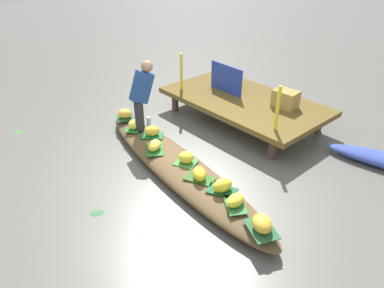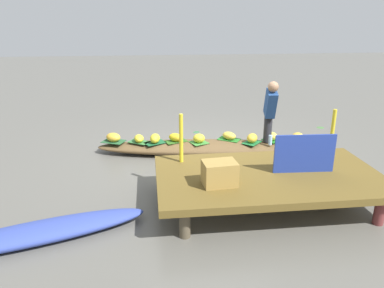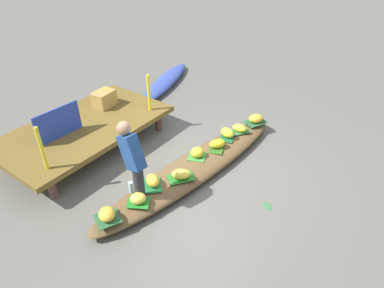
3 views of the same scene
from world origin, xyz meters
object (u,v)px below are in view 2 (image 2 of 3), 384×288
at_px(vendor_person, 270,108).
at_px(market_banner, 305,154).
at_px(vendor_boat, 206,147).
at_px(banana_bunch_8, 113,137).
at_px(banana_bunch_6, 176,137).
at_px(water_bottle, 270,140).
at_px(banana_bunch_7, 298,137).
at_px(banana_bunch_5, 139,138).
at_px(banana_bunch_0, 155,138).
at_px(banana_bunch_1, 229,136).
at_px(produce_crate, 220,173).
at_px(banana_bunch_2, 199,138).
at_px(banana_bunch_3, 272,136).
at_px(moored_boat, 38,233).
at_px(banana_bunch_4, 252,138).

bearing_deg(vendor_person, market_banner, 86.31).
xyz_separation_m(vendor_boat, banana_bunch_8, (1.82, -0.21, 0.21)).
bearing_deg(market_banner, vendor_person, -90.80).
distance_m(banana_bunch_6, water_bottle, 1.84).
bearing_deg(banana_bunch_7, banana_bunch_5, -5.93).
distance_m(banana_bunch_0, vendor_person, 2.30).
distance_m(banana_bunch_1, produce_crate, 2.64).
height_order(banana_bunch_2, produce_crate, produce_crate).
xyz_separation_m(banana_bunch_1, banana_bunch_2, (0.63, 0.13, 0.01)).
height_order(banana_bunch_8, water_bottle, water_bottle).
xyz_separation_m(vendor_boat, vendor_person, (-1.19, 0.23, 0.82)).
xyz_separation_m(banana_bunch_2, banana_bunch_3, (-1.46, 0.02, -0.00)).
height_order(banana_bunch_0, banana_bunch_7, banana_bunch_0).
relative_size(banana_bunch_2, banana_bunch_5, 0.81).
height_order(banana_bunch_8, produce_crate, produce_crate).
bearing_deg(banana_bunch_3, moored_boat, 35.30).
height_order(banana_bunch_2, market_banner, market_banner).
distance_m(banana_bunch_7, water_bottle, 0.61).
height_order(banana_bunch_1, banana_bunch_3, banana_bunch_3).
distance_m(banana_bunch_0, banana_bunch_6, 0.41).
distance_m(moored_boat, market_banner, 3.67).
bearing_deg(vendor_person, banana_bunch_5, -7.85).
relative_size(banana_bunch_6, banana_bunch_7, 1.17).
height_order(banana_bunch_3, water_bottle, water_bottle).
xyz_separation_m(banana_bunch_7, vendor_person, (0.61, 0.02, 0.61)).
bearing_deg(banana_bunch_1, banana_bunch_2, 11.83).
xyz_separation_m(moored_boat, vendor_person, (-3.69, -2.55, 0.84)).
xyz_separation_m(moored_boat, market_banner, (-3.57, -0.59, 0.65)).
bearing_deg(banana_bunch_3, vendor_boat, -3.56).
bearing_deg(vendor_person, water_bottle, 95.69).
xyz_separation_m(banana_bunch_6, vendor_person, (-1.79, 0.30, 0.61)).
distance_m(banana_bunch_4, market_banner, 2.07).
relative_size(moored_boat, banana_bunch_2, 11.52).
height_order(banana_bunch_2, banana_bunch_7, banana_bunch_2).
xyz_separation_m(moored_boat, banana_bunch_5, (-1.18, -2.90, 0.21)).
bearing_deg(water_bottle, banana_bunch_6, -12.76).
bearing_deg(produce_crate, banana_bunch_8, -58.79).
height_order(banana_bunch_6, banana_bunch_8, banana_bunch_8).
bearing_deg(banana_bunch_7, banana_bunch_4, -1.96).
relative_size(banana_bunch_1, banana_bunch_4, 1.13).
bearing_deg(banana_bunch_4, banana_bunch_1, -31.40).
bearing_deg(banana_bunch_4, banana_bunch_0, -6.22).
xyz_separation_m(water_bottle, produce_crate, (1.41, 2.13, 0.30)).
distance_m(banana_bunch_0, produce_crate, 2.63).
distance_m(banana_bunch_7, banana_bunch_8, 3.65).
bearing_deg(produce_crate, moored_boat, 7.96).
height_order(banana_bunch_5, banana_bunch_8, banana_bunch_8).
bearing_deg(banana_bunch_2, banana_bunch_7, 175.70).
bearing_deg(banana_bunch_1, vendor_person, 157.05).
xyz_separation_m(banana_bunch_7, water_bottle, (0.60, 0.13, 0.00)).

